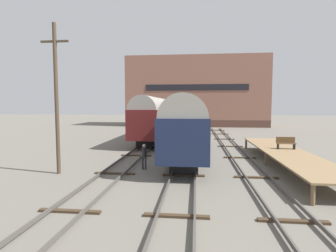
% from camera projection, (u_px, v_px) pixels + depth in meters
% --- Properties ---
extents(ground_plane, '(200.00, 200.00, 0.00)m').
position_uv_depth(ground_plane, '(186.00, 165.00, 19.17)').
color(ground_plane, '#6B665B').
extents(track_left, '(2.60, 60.00, 0.26)m').
position_uv_depth(track_left, '(127.00, 162.00, 19.62)').
color(track_left, '#4C4742').
rests_on(track_left, ground).
extents(track_middle, '(2.60, 60.00, 0.26)m').
position_uv_depth(track_middle, '(186.00, 163.00, 19.16)').
color(track_middle, '#4C4742').
rests_on(track_middle, ground).
extents(track_right, '(2.60, 60.00, 0.26)m').
position_uv_depth(track_right, '(247.00, 165.00, 18.69)').
color(track_right, '#4C4742').
rests_on(track_right, ground).
extents(train_car_navy, '(3.08, 16.85, 5.09)m').
position_uv_depth(train_car_navy, '(187.00, 123.00, 22.56)').
color(train_car_navy, black).
rests_on(train_car_navy, ground).
extents(train_car_maroon, '(3.03, 16.19, 5.37)m').
position_uv_depth(train_car_maroon, '(155.00, 116.00, 32.42)').
color(train_car_maroon, black).
rests_on(train_car_maroon, ground).
extents(station_platform, '(3.05, 15.66, 1.03)m').
position_uv_depth(station_platform, '(286.00, 153.00, 18.86)').
color(station_platform, '#8C704C').
rests_on(station_platform, ground).
extents(bench, '(1.40, 0.40, 0.91)m').
position_uv_depth(bench, '(286.00, 143.00, 20.10)').
color(bench, brown).
rests_on(bench, station_platform).
extents(person_worker, '(0.32, 0.32, 1.74)m').
position_uv_depth(person_worker, '(144.00, 154.00, 17.82)').
color(person_worker, '#282833').
rests_on(person_worker, ground).
extents(utility_pole, '(1.80, 0.24, 9.45)m').
position_uv_depth(utility_pole, '(56.00, 97.00, 16.44)').
color(utility_pole, '#473828').
rests_on(utility_pole, ground).
extents(warehouse_building, '(29.01, 10.70, 14.41)m').
position_uv_depth(warehouse_building, '(196.00, 92.00, 57.14)').
color(warehouse_building, '#4F342A').
rests_on(warehouse_building, ground).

